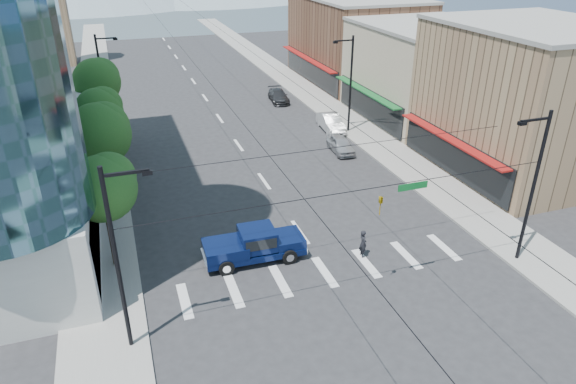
{
  "coord_description": "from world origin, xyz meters",
  "views": [
    {
      "loc": [
        -9.84,
        -20.2,
        16.83
      ],
      "look_at": [
        -0.83,
        5.97,
        3.0
      ],
      "focal_mm": 32.0,
      "sensor_mm": 36.0,
      "label": 1
    }
  ],
  "objects_px": {
    "parked_car_near": "(341,144)",
    "parked_car_mid": "(331,123)",
    "parked_car_far": "(278,96)",
    "pedestrian": "(363,244)",
    "pickup_truck": "(254,244)"
  },
  "relations": [
    {
      "from": "pickup_truck",
      "to": "parked_car_mid",
      "type": "xyz_separation_m",
      "value": [
        12.99,
        18.96,
        -0.25
      ]
    },
    {
      "from": "pedestrian",
      "to": "parked_car_far",
      "type": "height_order",
      "value": "pedestrian"
    },
    {
      "from": "parked_car_mid",
      "to": "parked_car_far",
      "type": "distance_m",
      "value": 10.91
    },
    {
      "from": "parked_car_near",
      "to": "parked_car_mid",
      "type": "xyz_separation_m",
      "value": [
        1.4,
        5.37,
        0.11
      ]
    },
    {
      "from": "pedestrian",
      "to": "parked_car_mid",
      "type": "xyz_separation_m",
      "value": [
        6.9,
        20.7,
        -0.08
      ]
    },
    {
      "from": "parked_car_far",
      "to": "parked_car_near",
      "type": "bearing_deg",
      "value": -82.65
    },
    {
      "from": "parked_car_mid",
      "to": "parked_car_far",
      "type": "height_order",
      "value": "parked_car_mid"
    },
    {
      "from": "parked_car_mid",
      "to": "parked_car_far",
      "type": "xyz_separation_m",
      "value": [
        -1.8,
        10.75,
        -0.12
      ]
    },
    {
      "from": "pedestrian",
      "to": "parked_car_mid",
      "type": "distance_m",
      "value": 21.82
    },
    {
      "from": "pedestrian",
      "to": "parked_car_far",
      "type": "relative_size",
      "value": 0.38
    },
    {
      "from": "pickup_truck",
      "to": "pedestrian",
      "type": "bearing_deg",
      "value": -14.36
    },
    {
      "from": "pedestrian",
      "to": "parked_car_near",
      "type": "height_order",
      "value": "pedestrian"
    },
    {
      "from": "pickup_truck",
      "to": "pedestrian",
      "type": "distance_m",
      "value": 6.34
    },
    {
      "from": "parked_car_mid",
      "to": "pickup_truck",
      "type": "bearing_deg",
      "value": -119.67
    },
    {
      "from": "pickup_truck",
      "to": "pedestrian",
      "type": "xyz_separation_m",
      "value": [
        6.09,
        -1.74,
        -0.17
      ]
    }
  ]
}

